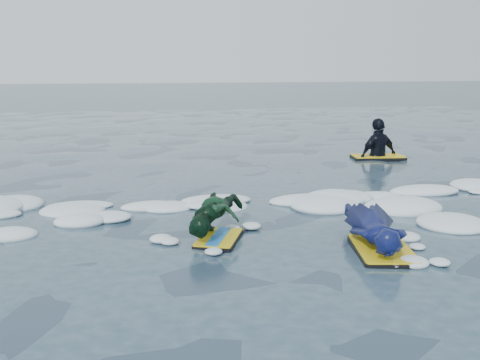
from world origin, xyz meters
TOP-DOWN VIEW (x-y plane):
  - ground at (0.00, 0.00)m, footprint 120.00×120.00m
  - foam_band at (0.00, 1.03)m, footprint 12.00×3.10m
  - prone_woman_unit at (1.40, -1.09)m, footprint 0.99×1.87m
  - prone_child_unit at (-0.43, -0.23)m, footprint 1.17×1.49m
  - waiting_rider_unit at (4.32, 5.39)m, footprint 1.29×0.81m

SIDE VIEW (x-z plane):
  - ground at x=0.00m, z-range 0.00..0.00m
  - foam_band at x=0.00m, z-range -0.15..0.15m
  - waiting_rider_unit at x=4.32m, z-range -0.85..0.97m
  - prone_woman_unit at x=1.40m, z-range 0.01..0.47m
  - prone_child_unit at x=-0.43m, z-range 0.01..0.54m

